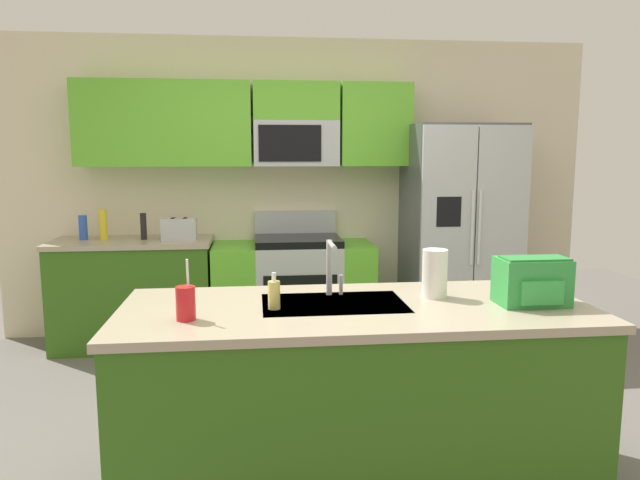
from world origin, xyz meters
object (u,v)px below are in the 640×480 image
range_oven (293,289)px  drink_cup_red (186,303)px  sink_faucet (331,263)px  pepper_mill (143,226)px  refrigerator (459,233)px  toaster (179,229)px  paper_towel_roll (435,273)px  bottle_blue (83,227)px  backpack (532,280)px  soap_dispenser (274,294)px  bottle_yellow (103,225)px

range_oven → drink_cup_red: bearing=-104.2°
sink_faucet → pepper_mill: bearing=121.5°
refrigerator → toaster: (-2.38, 0.02, 0.07)m
range_oven → pepper_mill: bearing=-179.9°
toaster → drink_cup_red: bearing=-82.4°
range_oven → pepper_mill: (-1.24, -0.00, 0.57)m
toaster → pepper_mill: (-0.30, 0.05, 0.02)m
paper_towel_roll → drink_cup_red: bearing=-166.8°
pepper_mill → bottle_blue: (-0.49, 0.04, -0.01)m
pepper_mill → sink_faucet: size_ratio=0.78×
toaster → bottle_blue: bottle_blue is taller
toaster → backpack: backpack is taller
sink_faucet → soap_dispenser: size_ratio=1.66×
range_oven → drink_cup_red: drink_cup_red is taller
bottle_yellow → backpack: size_ratio=0.80×
refrigerator → bottle_yellow: 3.01m
toaster → backpack: 3.02m
paper_towel_roll → refrigerator: bearing=67.4°
bottle_yellow → bottle_blue: (-0.17, 0.04, -0.03)m
drink_cup_red → soap_dispenser: 0.41m
bottle_yellow → sink_faucet: (1.61, -2.11, 0.04)m
refrigerator → pepper_mill: (-2.68, 0.07, 0.08)m
backpack → refrigerator: bearing=78.6°
sink_faucet → drink_cup_red: bearing=-152.0°
backpack → toaster: bearing=129.5°
refrigerator → sink_faucet: size_ratio=6.56×
range_oven → paper_towel_roll: size_ratio=5.67×
pepper_mill → backpack: backpack is taller
toaster → bottle_yellow: bearing=174.8°
drink_cup_red → soap_dispenser: bearing=20.2°
toaster → paper_towel_roll: bearing=-54.9°
bottle_yellow → soap_dispenser: size_ratio=1.50×
bottle_yellow → bottle_blue: size_ratio=1.26×
backpack → range_oven: bearing=112.2°
bottle_blue → soap_dispenser: bearing=-57.8°
range_oven → paper_towel_roll: (0.56, -2.19, 0.58)m
toaster → sink_faucet: size_ratio=0.99×
toaster → backpack: size_ratio=0.87×
sink_faucet → paper_towel_roll: size_ratio=1.17×
bottle_yellow → sink_faucet: bearing=-52.6°
toaster → sink_faucet: 2.29m
pepper_mill → drink_cup_red: drink_cup_red is taller
pepper_mill → backpack: bearing=-47.1°
refrigerator → backpack: 2.36m
bottle_yellow → backpack: bottle_yellow is taller
soap_dispenser → range_oven: bearing=84.1°
range_oven → backpack: bearing=-67.8°
refrigerator → paper_towel_roll: size_ratio=7.71×
drink_cup_red → backpack: 1.60m
pepper_mill → sink_faucet: bearing=-58.5°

